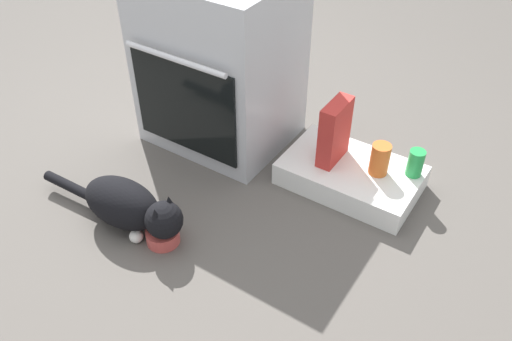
{
  "coord_description": "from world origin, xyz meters",
  "views": [
    {
      "loc": [
        1.24,
        -1.24,
        1.53
      ],
      "look_at": [
        0.4,
        0.05,
        0.25
      ],
      "focal_mm": 37.05,
      "sensor_mm": 36.0,
      "label": 1
    }
  ],
  "objects_px": {
    "cat": "(129,206)",
    "sauce_jar": "(380,159)",
    "oven": "(220,61)",
    "cereal_box": "(335,132)",
    "food_bowl": "(163,235)",
    "soda_can": "(415,163)",
    "pantry_cabinet": "(350,175)"
  },
  "relations": [
    {
      "from": "cereal_box",
      "to": "soda_can",
      "type": "xyz_separation_m",
      "value": [
        0.33,
        0.09,
        -0.08
      ]
    },
    {
      "from": "cat",
      "to": "sauce_jar",
      "type": "bearing_deg",
      "value": 42.88
    },
    {
      "from": "oven",
      "to": "food_bowl",
      "type": "bearing_deg",
      "value": -72.11
    },
    {
      "from": "pantry_cabinet",
      "to": "soda_can",
      "type": "distance_m",
      "value": 0.28
    },
    {
      "from": "oven",
      "to": "pantry_cabinet",
      "type": "distance_m",
      "value": 0.77
    },
    {
      "from": "pantry_cabinet",
      "to": "soda_can",
      "type": "xyz_separation_m",
      "value": [
        0.24,
        0.09,
        0.11
      ]
    },
    {
      "from": "pantry_cabinet",
      "to": "cat",
      "type": "relative_size",
      "value": 0.8
    },
    {
      "from": "cat",
      "to": "soda_can",
      "type": "bearing_deg",
      "value": 40.8
    },
    {
      "from": "pantry_cabinet",
      "to": "soda_can",
      "type": "height_order",
      "value": "soda_can"
    },
    {
      "from": "sauce_jar",
      "to": "soda_can",
      "type": "height_order",
      "value": "sauce_jar"
    },
    {
      "from": "pantry_cabinet",
      "to": "cereal_box",
      "type": "bearing_deg",
      "value": -178.8
    },
    {
      "from": "cereal_box",
      "to": "soda_can",
      "type": "bearing_deg",
      "value": 15.21
    },
    {
      "from": "cereal_box",
      "to": "cat",
      "type": "bearing_deg",
      "value": -126.3
    },
    {
      "from": "cat",
      "to": "oven",
      "type": "bearing_deg",
      "value": 93.53
    },
    {
      "from": "oven",
      "to": "soda_can",
      "type": "xyz_separation_m",
      "value": [
        0.93,
        0.08,
        -0.23
      ]
    },
    {
      "from": "sauce_jar",
      "to": "cereal_box",
      "type": "xyz_separation_m",
      "value": [
        -0.2,
        -0.02,
        0.07
      ]
    },
    {
      "from": "cereal_box",
      "to": "food_bowl",
      "type": "bearing_deg",
      "value": -117.4
    },
    {
      "from": "oven",
      "to": "sauce_jar",
      "type": "xyz_separation_m",
      "value": [
        0.8,
        0.01,
        -0.22
      ]
    },
    {
      "from": "food_bowl",
      "to": "sauce_jar",
      "type": "xyz_separation_m",
      "value": [
        0.57,
        0.72,
        0.14
      ]
    },
    {
      "from": "pantry_cabinet",
      "to": "cereal_box",
      "type": "height_order",
      "value": "cereal_box"
    },
    {
      "from": "pantry_cabinet",
      "to": "sauce_jar",
      "type": "height_order",
      "value": "sauce_jar"
    },
    {
      "from": "oven",
      "to": "cereal_box",
      "type": "bearing_deg",
      "value": -0.91
    },
    {
      "from": "oven",
      "to": "sauce_jar",
      "type": "bearing_deg",
      "value": 0.82
    },
    {
      "from": "sauce_jar",
      "to": "cereal_box",
      "type": "relative_size",
      "value": 0.5
    },
    {
      "from": "cat",
      "to": "soda_can",
      "type": "xyz_separation_m",
      "value": [
        0.86,
        0.8,
        0.05
      ]
    },
    {
      "from": "oven",
      "to": "cereal_box",
      "type": "xyz_separation_m",
      "value": [
        0.59,
        -0.01,
        -0.15
      ]
    },
    {
      "from": "pantry_cabinet",
      "to": "soda_can",
      "type": "bearing_deg",
      "value": 20.49
    },
    {
      "from": "food_bowl",
      "to": "soda_can",
      "type": "xyz_separation_m",
      "value": [
        0.7,
        0.79,
        0.13
      ]
    },
    {
      "from": "food_bowl",
      "to": "cat",
      "type": "distance_m",
      "value": 0.18
    },
    {
      "from": "pantry_cabinet",
      "to": "cereal_box",
      "type": "xyz_separation_m",
      "value": [
        -0.1,
        -0.0,
        0.19
      ]
    },
    {
      "from": "soda_can",
      "to": "oven",
      "type": "bearing_deg",
      "value": -174.99
    },
    {
      "from": "pantry_cabinet",
      "to": "soda_can",
      "type": "relative_size",
      "value": 4.83
    }
  ]
}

